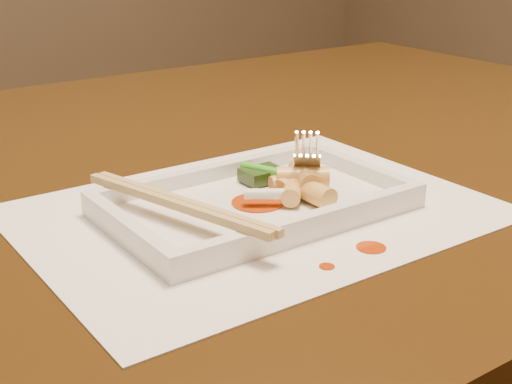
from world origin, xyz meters
TOP-DOWN VIEW (x-y plane):
  - table at (0.00, 0.00)m, footprint 1.40×0.90m
  - placemat at (-0.07, -0.18)m, footprint 0.40×0.30m
  - sauce_splatter_a at (-0.04, -0.29)m, footprint 0.02×0.02m
  - sauce_splatter_b at (-0.09, -0.30)m, footprint 0.01×0.01m
  - plate_base at (-0.07, -0.18)m, footprint 0.26×0.16m
  - plate_rim_far at (-0.07, -0.10)m, footprint 0.26×0.01m
  - plate_rim_near at (-0.07, -0.25)m, footprint 0.26×0.01m
  - plate_rim_left at (-0.19, -0.18)m, footprint 0.01×0.14m
  - plate_rim_right at (0.06, -0.18)m, footprint 0.01×0.14m
  - veg_piece at (-0.03, -0.14)m, footprint 0.04×0.03m
  - scallion_white at (-0.07, -0.19)m, footprint 0.04×0.03m
  - scallion_green at (-0.03, -0.16)m, footprint 0.04×0.08m
  - chopstick_a at (-0.15, -0.18)m, footprint 0.06×0.20m
  - chopstick_b at (-0.14, -0.18)m, footprint 0.06×0.20m
  - fork at (0.00, -0.16)m, footprint 0.09×0.10m
  - sauce_blob_0 at (-0.07, -0.18)m, footprint 0.05×0.05m
  - rice_cake_0 at (-0.03, -0.18)m, footprint 0.05×0.03m
  - rice_cake_1 at (-0.03, -0.21)m, footprint 0.02×0.04m
  - rice_cake_2 at (-0.02, -0.18)m, footprint 0.05×0.04m
  - rice_cake_3 at (-0.02, -0.18)m, footprint 0.05×0.03m
  - rice_cake_4 at (-0.04, -0.19)m, footprint 0.05×0.05m
  - rice_cake_5 at (-0.02, -0.18)m, footprint 0.04×0.05m

SIDE VIEW (x-z plane):
  - table at x=0.00m, z-range 0.27..1.02m
  - placemat at x=-0.07m, z-range 0.75..0.75m
  - sauce_splatter_a at x=-0.04m, z-range 0.75..0.75m
  - sauce_splatter_b at x=-0.09m, z-range 0.75..0.75m
  - plate_base at x=-0.07m, z-range 0.75..0.76m
  - sauce_blob_0 at x=-0.07m, z-range 0.76..0.76m
  - plate_rim_far at x=-0.07m, z-range 0.76..0.77m
  - plate_rim_near at x=-0.07m, z-range 0.76..0.77m
  - plate_rim_left at x=-0.19m, z-range 0.76..0.77m
  - plate_rim_right at x=0.06m, z-range 0.76..0.77m
  - veg_piece at x=-0.03m, z-range 0.76..0.77m
  - rice_cake_0 at x=-0.03m, z-range 0.76..0.78m
  - rice_cake_1 at x=-0.03m, z-range 0.76..0.78m
  - rice_cake_3 at x=-0.02m, z-range 0.76..0.78m
  - rice_cake_4 at x=-0.04m, z-range 0.76..0.78m
  - scallion_white at x=-0.07m, z-range 0.77..0.78m
  - scallion_green at x=-0.03m, z-range 0.77..0.78m
  - rice_cake_2 at x=-0.02m, z-range 0.77..0.79m
  - rice_cake_5 at x=-0.02m, z-range 0.77..0.79m
  - chopstick_a at x=-0.15m, z-range 0.77..0.78m
  - chopstick_b at x=-0.14m, z-range 0.77..0.78m
  - fork at x=0.00m, z-range 0.76..0.90m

